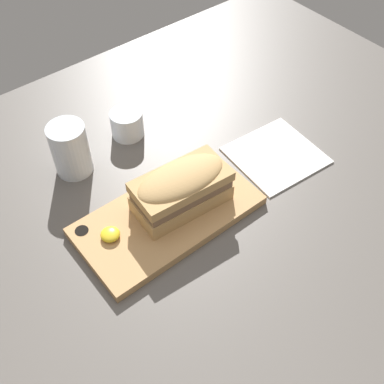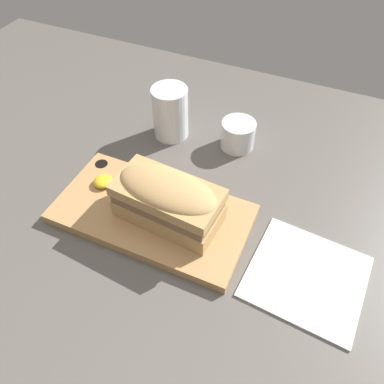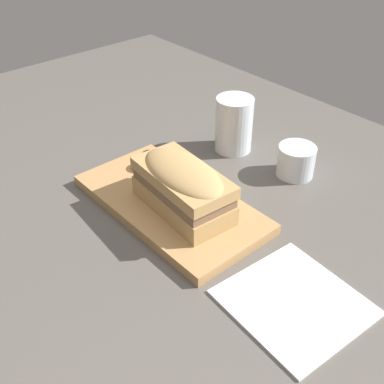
{
  "view_description": "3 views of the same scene",
  "coord_description": "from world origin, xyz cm",
  "px_view_note": "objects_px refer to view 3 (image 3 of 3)",
  "views": [
    {
      "loc": [
        -33.18,
        -43.75,
        77.25
      ],
      "look_at": [
        4.13,
        2.69,
        8.09
      ],
      "focal_mm": 45.0,
      "sensor_mm": 36.0,
      "label": 1
    },
    {
      "loc": [
        23.61,
        -32.16,
        57.38
      ],
      "look_at": [
        5.7,
        8.34,
        7.76
      ],
      "focal_mm": 35.0,
      "sensor_mm": 36.0,
      "label": 2
    },
    {
      "loc": [
        53.85,
        -38.21,
        55.05
      ],
      "look_at": [
        4.63,
        4.9,
        8.06
      ],
      "focal_mm": 45.0,
      "sensor_mm": 36.0,
      "label": 3
    }
  ],
  "objects_px": {
    "water_glass": "(234,128)",
    "sandwich": "(183,185)",
    "serving_board": "(170,203)",
    "wine_glass": "(296,162)",
    "napkin": "(294,302)"
  },
  "relations": [
    {
      "from": "water_glass",
      "to": "sandwich",
      "type": "bearing_deg",
      "value": -64.8
    },
    {
      "from": "serving_board",
      "to": "wine_glass",
      "type": "xyz_separation_m",
      "value": [
        0.08,
        0.25,
        0.02
      ]
    },
    {
      "from": "sandwich",
      "to": "water_glass",
      "type": "height_order",
      "value": "water_glass"
    },
    {
      "from": "napkin",
      "to": "sandwich",
      "type": "bearing_deg",
      "value": 177.84
    },
    {
      "from": "wine_glass",
      "to": "napkin",
      "type": "height_order",
      "value": "wine_glass"
    },
    {
      "from": "serving_board",
      "to": "napkin",
      "type": "distance_m",
      "value": 0.29
    },
    {
      "from": "serving_board",
      "to": "napkin",
      "type": "xyz_separation_m",
      "value": [
        0.29,
        -0.01,
        -0.01
      ]
    },
    {
      "from": "serving_board",
      "to": "wine_glass",
      "type": "height_order",
      "value": "wine_glass"
    },
    {
      "from": "sandwich",
      "to": "wine_glass",
      "type": "xyz_separation_m",
      "value": [
        0.04,
        0.25,
        -0.04
      ]
    },
    {
      "from": "sandwich",
      "to": "napkin",
      "type": "distance_m",
      "value": 0.26
    },
    {
      "from": "water_glass",
      "to": "wine_glass",
      "type": "bearing_deg",
      "value": 8.17
    },
    {
      "from": "sandwich",
      "to": "wine_glass",
      "type": "height_order",
      "value": "sandwich"
    },
    {
      "from": "serving_board",
      "to": "water_glass",
      "type": "relative_size",
      "value": 3.04
    },
    {
      "from": "sandwich",
      "to": "water_glass",
      "type": "distance_m",
      "value": 0.26
    },
    {
      "from": "wine_glass",
      "to": "napkin",
      "type": "bearing_deg",
      "value": -50.99
    }
  ]
}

